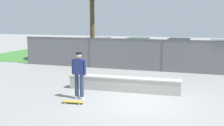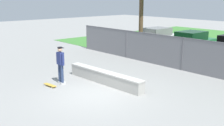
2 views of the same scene
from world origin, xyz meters
name	(u,v)px [view 2 (image 2 of 2)]	position (x,y,z in m)	size (l,w,h in m)	color
ground_plane	(94,95)	(0.00, 0.00, 0.00)	(80.00, 80.00, 0.00)	gray
concrete_ledge	(104,77)	(-1.00, 1.43, 0.31)	(4.91, 0.68, 0.62)	#A8A59E
skateboarder	(61,63)	(-2.34, -0.22, 1.03)	(0.60, 0.31, 1.84)	beige
skateboard	(50,85)	(-2.30, -0.87, 0.07)	(0.82, 0.29, 0.09)	gold
chainlink_fence	(182,53)	(0.00, 6.45, 1.05)	(18.68, 0.07, 1.94)	#4C4C51
car_white	(158,37)	(-5.93, 11.34, 0.84)	(2.06, 4.22, 1.66)	silver
car_green	(192,42)	(-2.60, 11.31, 0.84)	(2.06, 4.22, 1.66)	#1E6638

